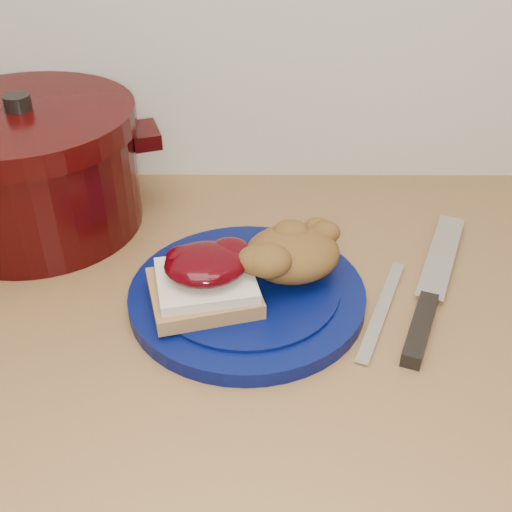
{
  "coord_description": "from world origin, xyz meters",
  "views": [
    {
      "loc": [
        0.04,
        0.92,
        1.36
      ],
      "look_at": [
        0.04,
        1.51,
        0.95
      ],
      "focal_mm": 45.0,
      "sensor_mm": 36.0,
      "label": 1
    }
  ],
  "objects_px": {
    "dutch_oven": "(32,168)",
    "chef_knife": "(427,306)",
    "plate": "(247,296)",
    "butter_knife": "(382,309)"
  },
  "relations": [
    {
      "from": "dutch_oven",
      "to": "plate",
      "type": "bearing_deg",
      "value": -31.26
    },
    {
      "from": "chef_knife",
      "to": "dutch_oven",
      "type": "relative_size",
      "value": 0.81
    },
    {
      "from": "dutch_oven",
      "to": "chef_knife",
      "type": "bearing_deg",
      "value": -21.33
    },
    {
      "from": "butter_knife",
      "to": "plate",
      "type": "bearing_deg",
      "value": 105.54
    },
    {
      "from": "plate",
      "to": "butter_knife",
      "type": "relative_size",
      "value": 1.45
    },
    {
      "from": "plate",
      "to": "chef_knife",
      "type": "relative_size",
      "value": 0.94
    },
    {
      "from": "chef_knife",
      "to": "dutch_oven",
      "type": "height_order",
      "value": "dutch_oven"
    },
    {
      "from": "chef_knife",
      "to": "dutch_oven",
      "type": "distance_m",
      "value": 0.52
    },
    {
      "from": "plate",
      "to": "butter_knife",
      "type": "height_order",
      "value": "plate"
    },
    {
      "from": "chef_knife",
      "to": "butter_knife",
      "type": "relative_size",
      "value": 1.55
    }
  ]
}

